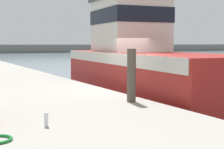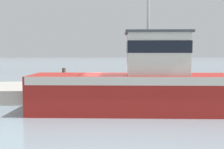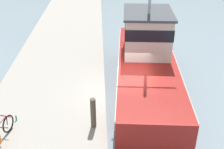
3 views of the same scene
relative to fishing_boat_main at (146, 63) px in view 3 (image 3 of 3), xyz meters
The scene contains 5 objects.
ground_plane 2.70m from the fishing_boat_main, 123.37° to the right, with size 320.00×320.00×0.00m, color gray.
dock_pier 5.41m from the fishing_boat_main, 159.45° to the right, with size 5.40×80.00×0.86m, color #A39E93.
fishing_boat_main is the anchor object (origin of this frame).
mooring_post 5.21m from the fishing_boat_main, 122.36° to the right, with size 0.22×0.22×1.31m, color #51473D.
water_bottle_on_curb 7.18m from the fishing_boat_main, 147.43° to the right, with size 0.06×0.06×0.23m, color green.
Camera 3 is at (-1.23, -11.65, 8.12)m, focal length 45.00 mm.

